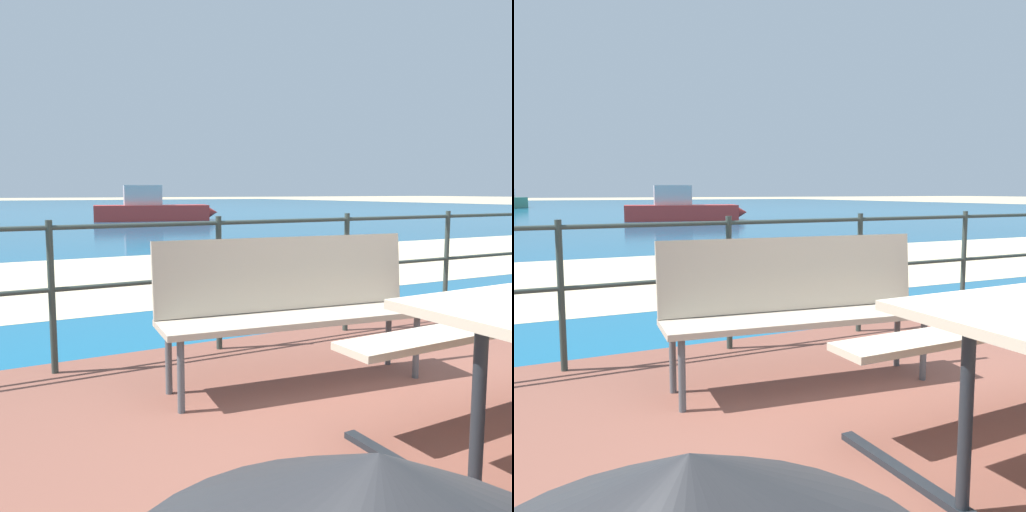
% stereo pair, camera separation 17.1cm
% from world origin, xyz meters
% --- Properties ---
extents(beach_strip, '(54.06, 5.68, 0.01)m').
position_xyz_m(beach_strip, '(0.00, 6.60, 0.01)').
color(beach_strip, beige).
rests_on(beach_strip, ground).
extents(park_bench, '(1.72, 0.61, 0.90)m').
position_xyz_m(park_bench, '(-0.49, 1.52, 0.59)').
color(park_bench, tan).
rests_on(park_bench, patio_paving).
extents(railing_fence, '(5.94, 0.04, 1.00)m').
position_xyz_m(railing_fence, '(0.00, 2.38, 0.69)').
color(railing_fence, '#2D3833').
rests_on(railing_fence, patio_paving).
extents(boat_near, '(5.35, 2.39, 1.50)m').
position_xyz_m(boat_near, '(4.93, 21.52, 0.49)').
color(boat_near, red).
rests_on(boat_near, sea_water).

